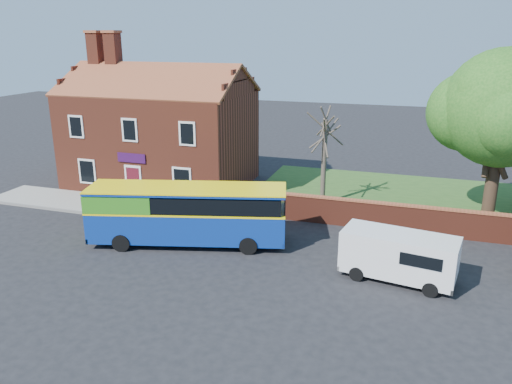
% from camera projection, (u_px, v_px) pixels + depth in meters
% --- Properties ---
extents(ground, '(120.00, 120.00, 0.00)m').
position_uv_depth(ground, '(180.00, 260.00, 23.98)').
color(ground, black).
rests_on(ground, ground).
extents(pavement, '(18.00, 3.50, 0.12)m').
position_uv_depth(pavement, '(120.00, 206.00, 31.24)').
color(pavement, gray).
rests_on(pavement, ground).
extents(kerb, '(18.00, 0.15, 0.14)m').
position_uv_depth(kerb, '(104.00, 216.00, 29.65)').
color(kerb, slate).
rests_on(kerb, ground).
extents(grass_strip, '(26.00, 12.00, 0.04)m').
position_uv_depth(grass_strip, '(455.00, 204.00, 31.92)').
color(grass_strip, '#426B28').
rests_on(grass_strip, ground).
extents(shop_building, '(12.30, 8.13, 10.50)m').
position_uv_depth(shop_building, '(161.00, 137.00, 35.45)').
color(shop_building, maroon).
rests_on(shop_building, ground).
extents(boundary_wall, '(22.00, 0.38, 1.60)m').
position_uv_depth(boundary_wall, '(462.00, 224.00, 26.24)').
color(boundary_wall, maroon).
rests_on(boundary_wall, ground).
extents(bus, '(10.27, 4.98, 3.04)m').
position_uv_depth(bus, '(181.00, 212.00, 25.39)').
color(bus, navy).
rests_on(bus, ground).
extents(van_near, '(5.12, 2.71, 2.14)m').
position_uv_depth(van_near, '(399.00, 255.00, 21.69)').
color(van_near, white).
rests_on(van_near, ground).
extents(large_tree, '(8.03, 6.35, 9.79)m').
position_uv_depth(large_tree, '(504.00, 112.00, 26.69)').
color(large_tree, black).
rests_on(large_tree, ground).
extents(bare_tree, '(2.22, 2.65, 5.93)m').
position_uv_depth(bare_tree, '(324.00, 158.00, 30.96)').
color(bare_tree, '#4C4238').
rests_on(bare_tree, ground).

